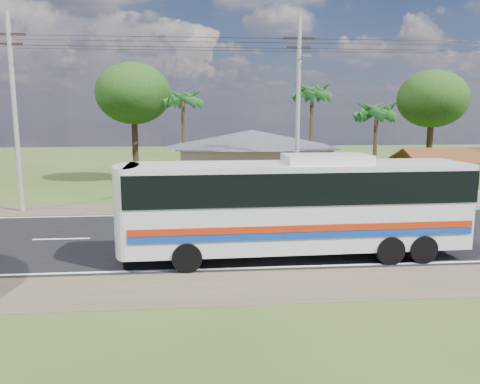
% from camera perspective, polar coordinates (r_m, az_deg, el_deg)
% --- Properties ---
extents(ground, '(120.00, 120.00, 0.00)m').
position_cam_1_polar(ground, '(21.77, 2.56, -5.25)').
color(ground, '#2F4318').
rests_on(ground, ground).
extents(road, '(120.00, 16.00, 0.03)m').
position_cam_1_polar(road, '(21.77, 2.56, -5.22)').
color(road, black).
rests_on(road, ground).
extents(house, '(12.40, 10.00, 5.00)m').
position_cam_1_polar(house, '(34.19, 1.40, 4.66)').
color(house, tan).
rests_on(house, ground).
extents(waiting_shed, '(5.20, 4.48, 3.35)m').
position_cam_1_polar(waiting_shed, '(33.46, 23.26, 3.93)').
color(waiting_shed, '#362113').
rests_on(waiting_shed, ground).
extents(concrete_barrier, '(7.00, 0.30, 0.90)m').
position_cam_1_polar(concrete_barrier, '(30.74, 23.86, -0.84)').
color(concrete_barrier, '#9E9E99').
rests_on(concrete_barrier, ground).
extents(utility_poles, '(32.80, 2.22, 11.00)m').
position_cam_1_polar(utility_poles, '(27.89, 6.40, 9.93)').
color(utility_poles, '#9E9E99').
rests_on(utility_poles, ground).
extents(palm_near, '(2.80, 2.80, 6.70)m').
position_cam_1_polar(palm_near, '(34.15, 16.34, 9.43)').
color(palm_near, '#47301E').
rests_on(palm_near, ground).
extents(palm_mid, '(2.80, 2.80, 8.20)m').
position_cam_1_polar(palm_mid, '(37.44, 8.79, 11.89)').
color(palm_mid, '#47301E').
rests_on(palm_mid, ground).
extents(palm_far, '(2.80, 2.80, 7.70)m').
position_cam_1_polar(palm_far, '(36.90, -6.99, 11.22)').
color(palm_far, '#47301E').
rests_on(palm_far, ground).
extents(tree_behind_house, '(6.00, 6.00, 9.61)m').
position_cam_1_polar(tree_behind_house, '(39.24, -12.88, 11.59)').
color(tree_behind_house, '#47301E').
rests_on(tree_behind_house, ground).
extents(tree_behind_shed, '(5.60, 5.60, 9.02)m').
position_cam_1_polar(tree_behind_shed, '(41.39, 22.41, 10.40)').
color(tree_behind_shed, '#47301E').
rests_on(tree_behind_shed, ground).
extents(coach_bus, '(13.02, 3.14, 4.02)m').
position_cam_1_polar(coach_bus, '(18.06, 7.13, -0.92)').
color(coach_bus, silver).
rests_on(coach_bus, ground).
extents(motorcycle, '(1.68, 1.12, 0.84)m').
position_cam_1_polar(motorcycle, '(29.29, 21.36, -1.21)').
color(motorcycle, black).
rests_on(motorcycle, ground).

